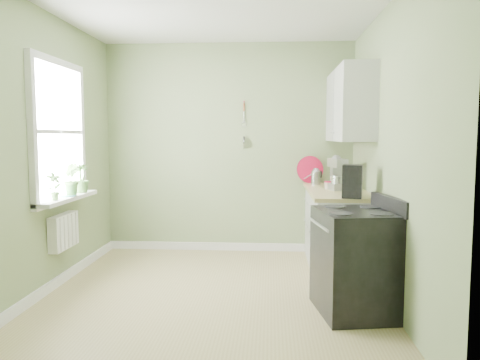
# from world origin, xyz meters

# --- Properties ---
(floor) EXTENTS (3.20, 3.60, 0.02)m
(floor) POSITION_xyz_m (0.00, 0.00, -0.01)
(floor) COLOR tan
(floor) RESTS_ON ground
(ceiling) EXTENTS (3.20, 3.60, 0.02)m
(ceiling) POSITION_xyz_m (0.00, 0.00, 2.71)
(ceiling) COLOR white
(ceiling) RESTS_ON wall_back
(wall_back) EXTENTS (3.20, 0.02, 2.70)m
(wall_back) POSITION_xyz_m (0.00, 1.81, 1.35)
(wall_back) COLOR gray
(wall_back) RESTS_ON floor
(wall_left) EXTENTS (0.02, 3.60, 2.70)m
(wall_left) POSITION_xyz_m (-1.61, 0.00, 1.35)
(wall_left) COLOR gray
(wall_left) RESTS_ON floor
(wall_right) EXTENTS (0.02, 3.60, 2.70)m
(wall_right) POSITION_xyz_m (1.61, 0.00, 1.35)
(wall_right) COLOR gray
(wall_right) RESTS_ON floor
(base_cabinets) EXTENTS (0.60, 1.60, 0.87)m
(base_cabinets) POSITION_xyz_m (1.30, 1.00, 0.43)
(base_cabinets) COLOR silver
(base_cabinets) RESTS_ON floor
(countertop) EXTENTS (0.64, 1.60, 0.04)m
(countertop) POSITION_xyz_m (1.29, 1.00, 0.89)
(countertop) COLOR tan
(countertop) RESTS_ON base_cabinets
(upper_cabinets) EXTENTS (0.35, 1.40, 0.80)m
(upper_cabinets) POSITION_xyz_m (1.43, 1.10, 1.85)
(upper_cabinets) COLOR silver
(upper_cabinets) RESTS_ON wall_right
(window) EXTENTS (0.06, 1.14, 1.44)m
(window) POSITION_xyz_m (-1.58, 0.30, 1.55)
(window) COLOR white
(window) RESTS_ON wall_left
(window_sill) EXTENTS (0.18, 1.14, 0.04)m
(window_sill) POSITION_xyz_m (-1.51, 0.30, 0.88)
(window_sill) COLOR white
(window_sill) RESTS_ON wall_left
(radiator) EXTENTS (0.12, 0.50, 0.35)m
(radiator) POSITION_xyz_m (-1.54, 0.25, 0.55)
(radiator) COLOR white
(radiator) RESTS_ON wall_left
(wall_utensils) EXTENTS (0.02, 0.14, 0.58)m
(wall_utensils) POSITION_xyz_m (0.20, 1.78, 1.56)
(wall_utensils) COLOR tan
(wall_utensils) RESTS_ON wall_back
(stove) EXTENTS (0.74, 0.81, 1.00)m
(stove) POSITION_xyz_m (1.28, -0.32, 0.45)
(stove) COLOR black
(stove) RESTS_ON floor
(stand_mixer) EXTENTS (0.26, 0.35, 0.39)m
(stand_mixer) POSITION_xyz_m (1.29, 1.01, 1.07)
(stand_mixer) COLOR #B2B2B7
(stand_mixer) RESTS_ON countertop
(kettle) EXTENTS (0.20, 0.12, 0.21)m
(kettle) POSITION_xyz_m (1.10, 1.52, 1.01)
(kettle) COLOR silver
(kettle) RESTS_ON countertop
(coffee_maker) EXTENTS (0.22, 0.24, 0.32)m
(coffee_maker) POSITION_xyz_m (1.34, 0.30, 1.06)
(coffee_maker) COLOR black
(coffee_maker) RESTS_ON countertop
(red_tray) EXTENTS (0.35, 0.14, 0.35)m
(red_tray) POSITION_xyz_m (1.05, 1.72, 1.08)
(red_tray) COLOR #D01540
(red_tray) RESTS_ON countertop
(jar) EXTENTS (0.08, 0.08, 0.09)m
(jar) POSITION_xyz_m (1.20, 1.04, 0.96)
(jar) COLOR beige
(jar) RESTS_ON countertop
(plant_a) EXTENTS (0.17, 0.17, 0.27)m
(plant_a) POSITION_xyz_m (-1.50, -0.00, 1.04)
(plant_a) COLOR #4C7838
(plant_a) RESTS_ON window_sill
(plant_b) EXTENTS (0.23, 0.24, 0.33)m
(plant_b) POSITION_xyz_m (-1.50, 0.37, 1.07)
(plant_b) COLOR #4C7838
(plant_b) RESTS_ON window_sill
(plant_c) EXTENTS (0.25, 0.25, 0.31)m
(plant_c) POSITION_xyz_m (-1.50, 0.63, 1.06)
(plant_c) COLOR #4C7838
(plant_c) RESTS_ON window_sill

